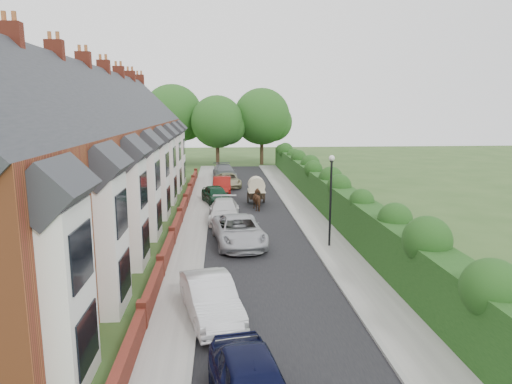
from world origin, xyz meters
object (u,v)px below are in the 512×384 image
Objects in this scene: lamppost at (331,189)px; horse_cart at (256,189)px; horse at (258,200)px; car_red at (222,185)px; car_beige at (228,180)px; car_silver_a at (211,298)px; car_silver_b at (239,231)px; car_white at (224,211)px; car_grey at (224,172)px; car_green at (216,195)px.

horse_cart is (-3.15, 11.81, -2.02)m from lamppost.
horse_cart reaches higher than horse.
car_red is 0.95× the size of car_beige.
car_red is (0.50, 25.20, -0.03)m from car_silver_a.
car_silver_b is (-5.00, 1.00, -2.50)m from lamppost.
horse is at bearing -85.06° from car_beige.
car_white is at bearing 74.12° from car_silver_a.
horse is (3.25, 18.01, 0.01)m from car_silver_a.
car_grey is at bearing 85.00° from car_silver_b.
horse_cart is (2.46, -13.59, 0.49)m from car_grey.
horse_cart reaches higher than car_beige.
lamppost reaches higher than car_grey.
car_red is 8.41m from car_grey.
car_grey reaches higher than car_beige.
car_silver_b reaches higher than car_grey.
horse_cart reaches higher than car_white.
lamppost is 21.17m from car_beige.
horse_cart is at bearing -100.93° from horse.
car_red is (-0.90, 16.00, -0.05)m from car_silver_b.
car_beige is at bearing -89.43° from horse.
horse_cart is (0.00, 2.00, 0.50)m from horse.
lamppost is at bearing -83.76° from car_grey.
horse_cart is (1.85, 10.81, 0.48)m from car_silver_b.
car_green is at bearing 117.68° from lamppost.
horse is at bearing 107.82° from lamppost.
horse_cart is (3.25, 20.01, 0.51)m from car_silver_a.
car_silver_b reaches higher than car_beige.
car_grey reaches higher than car_silver_a.
lamppost is 18.18m from car_red.
car_silver_a reaches higher than car_beige.
horse is at bearing -50.80° from car_green.
car_white is 1.14× the size of car_green.
horse_cart is at bearing 67.32° from car_silver_a.
car_green is at bearing 90.68° from car_silver_b.
car_green is at bearing 173.19° from horse_cart.
car_silver_a is 20.28m from horse_cart.
horse is (2.63, 3.29, 0.06)m from car_white.
car_red reaches higher than car_white.
lamppost is 26.13m from car_grey.
car_red is 7.69m from horse.
lamppost is at bearing 38.55° from car_silver_a.
car_beige is 0.87× the size of car_grey.
car_silver_b is (1.40, 9.20, 0.02)m from car_silver_a.
car_beige is at bearing 74.31° from car_silver_a.
car_silver_b is 3.10× the size of horse.
car_silver_a is 14.73m from car_white.
car_silver_b is at bearing 67.24° from horse.
car_white is at bearing -98.58° from car_beige.
car_white is (0.62, 14.72, -0.05)m from car_silver_a.
horse reaches higher than car_silver_a.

